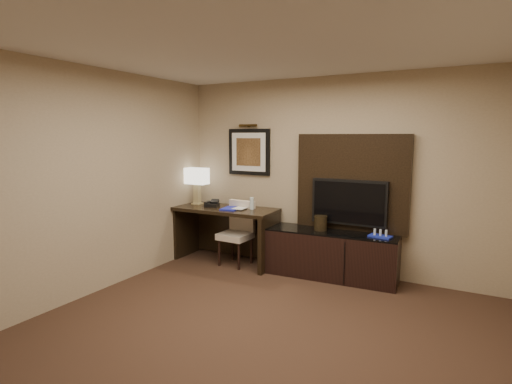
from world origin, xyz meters
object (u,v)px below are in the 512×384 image
Objects in this scene: water_bottle at (252,203)px; minibar_tray at (380,233)px; desk_chair at (235,235)px; ice_bucket at (321,223)px; desk_phone at (212,203)px; credenza at (327,254)px; table_lamp at (197,187)px; tv at (349,202)px; desk at (226,235)px.

water_bottle is 0.65× the size of minibar_tray.
desk_chair is 4.54× the size of ice_bucket.
credenza is at bearing -12.28° from desk_phone.
credenza is 2.27m from table_lamp.
table_lamp reaches higher than minibar_tray.
desk is at bearing -172.39° from tv.
table_lamp is at bearing -179.46° from water_bottle.
table_lamp reaches higher than desk_chair.
water_bottle is (0.64, 0.09, 0.04)m from desk_phone.
minibar_tray is (0.79, 0.00, -0.05)m from ice_bucket.
minibar_tray is (2.82, 0.02, -0.41)m from table_lamp.
desk_phone is at bearing 179.62° from desk.
ice_bucket reaches higher than desk.
water_bottle is at bearing 9.42° from desk.
water_bottle reaches higher than credenza.
tv reaches higher than ice_bucket.
credenza is at bearing -149.26° from tv.
table_lamp is 3.00× the size of water_bottle.
water_bottle is at bearing -179.26° from ice_bucket.
desk reaches higher than minibar_tray.
tv is at bearing 5.47° from desk.
desk is at bearing -168.44° from water_bottle.
ice_bucket reaches higher than credenza.
desk is 5.64× the size of minibar_tray.
credenza is 3.43× the size of table_lamp.
desk_chair is 4.55× the size of desk_phone.
credenza is (1.56, 0.10, -0.10)m from desk.
tv is at bearing -8.77° from desk_phone.
minibar_tray is at bearing 0.50° from table_lamp.
tv is at bearing 6.44° from water_bottle.
desk_chair is (0.21, -0.06, 0.03)m from desk.
credenza is 9.37× the size of desk_phone.
water_bottle reaches higher than minibar_tray.
table_lamp is 0.41m from desk_phone.
table_lamp is 2.72× the size of ice_bucket.
desk is 1.73× the size of desk_chair.
credenza is 0.78m from minibar_tray.
table_lamp is at bearing 170.53° from desk.
desk is 0.89m from table_lamp.
desk_phone reaches higher than desk.
table_lamp is 2.07m from ice_bucket.
water_bottle is at bearing -179.52° from minibar_tray.
desk_chair is 1.67× the size of table_lamp.
tv is 5.10× the size of desk_phone.
tv is 1.72m from desk_chair.
tv is (0.24, 0.14, 0.70)m from credenza.
desk_chair is 2.06m from minibar_tray.
desk_chair reaches higher than credenza.
tv is at bearing 27.39° from credenza.
desk_chair is at bearing -144.03° from water_bottle.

